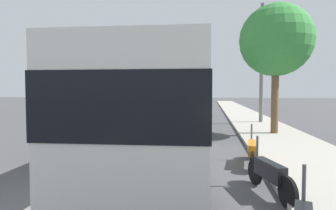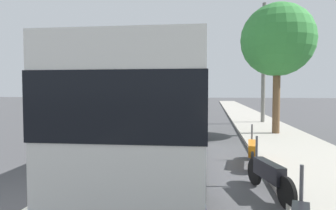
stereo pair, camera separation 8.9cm
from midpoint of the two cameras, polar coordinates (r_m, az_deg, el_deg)
name	(u,v)px [view 1 (the left image)]	position (r m, az deg, el deg)	size (l,w,h in m)	color
sidewalk_curb	(276,137)	(15.47, 21.14, -6.08)	(110.00, 3.60, 0.14)	#9E998E
lane_divider_line	(144,135)	(15.56, -5.09, -6.10)	(110.00, 0.16, 0.01)	silver
coach_bus	(165,108)	(9.60, -0.91, -0.53)	(11.93, 3.18, 3.27)	silver
motorcycle_by_tree	(269,174)	(6.98, 19.82, -13.25)	(2.08, 0.70, 1.28)	black
motorcycle_angled	(252,150)	(9.55, 16.64, -8.95)	(2.30, 0.39, 1.26)	black
car_behind_bus	(197,107)	(31.79, 5.87, -0.33)	(4.09, 2.08, 1.46)	gray
car_ahead_same_lane	(169,103)	(42.57, 0.05, 0.43)	(4.40, 2.00, 1.46)	navy
roadside_tree_mid_block	(276,41)	(16.38, 21.21, 12.26)	(3.89, 3.89, 7.13)	brown
utility_pole	(262,64)	(21.90, 18.65, 8.01)	(0.29, 0.29, 8.92)	slate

